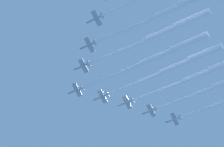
% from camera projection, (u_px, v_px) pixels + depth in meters
% --- Properties ---
extents(jet_lead, '(66.68, 56.06, 4.43)m').
position_uv_depth(jet_lead, '(160.00, 55.00, 242.73)').
color(jet_lead, '#9EA3AD').
extents(jet_port_inner, '(62.54, 53.34, 4.39)m').
position_uv_depth(jet_port_inner, '(163.00, 32.00, 237.31)').
color(jet_port_inner, '#9EA3AD').
extents(jet_starboard_inner, '(62.53, 51.54, 4.40)m').
position_uv_depth(jet_starboard_inner, '(178.00, 65.00, 247.34)').
color(jet_starboard_inner, '#9EA3AD').
extents(jet_port_mid, '(58.55, 50.40, 4.39)m').
position_uv_depth(jet_port_mid, '(167.00, 11.00, 228.30)').
color(jet_port_mid, '#9EA3AD').
extents(jet_starboard_mid, '(58.74, 50.49, 4.41)m').
position_uv_depth(jet_starboard_mid, '(199.00, 74.00, 252.74)').
color(jet_starboard_mid, '#9EA3AD').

